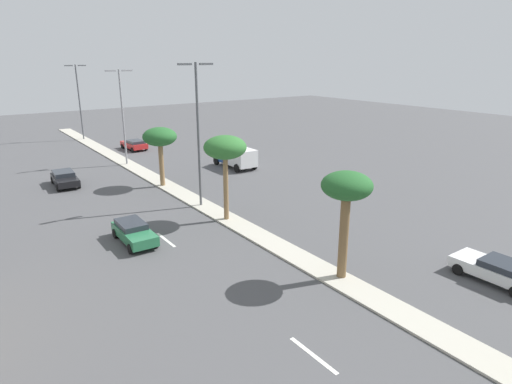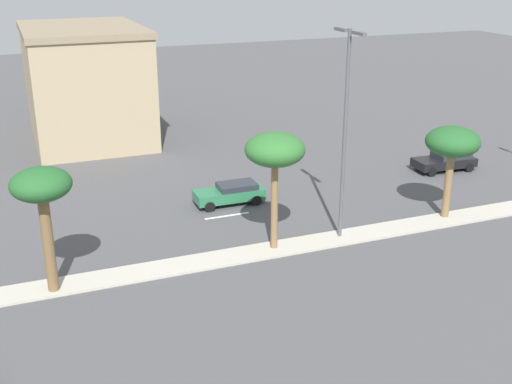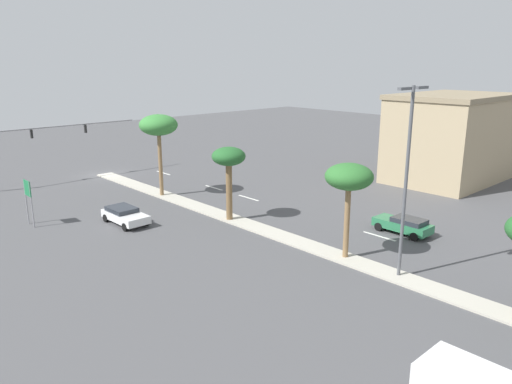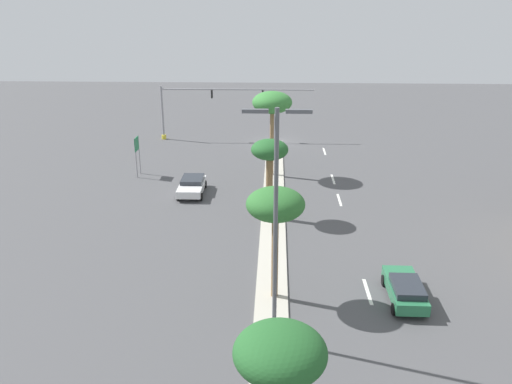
% 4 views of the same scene
% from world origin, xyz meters
% --- Properties ---
extents(ground_plane, '(160.00, 160.00, 0.00)m').
position_xyz_m(ground_plane, '(0.00, 33.67, 0.00)').
color(ground_plane, '#4C4C4F').
extents(lane_stripe_near, '(0.20, 2.80, 0.01)m').
position_xyz_m(lane_stripe_near, '(-5.43, 4.00, 0.01)').
color(lane_stripe_near, silver).
rests_on(lane_stripe_near, ground).
extents(lane_stripe_right, '(0.20, 2.80, 0.01)m').
position_xyz_m(lane_stripe_right, '(-5.43, 13.53, 0.01)').
color(lane_stripe_right, silver).
rests_on(lane_stripe_right, ground).
extents(lane_stripe_inboard, '(0.20, 2.80, 0.01)m').
position_xyz_m(lane_stripe_inboard, '(-5.43, 18.85, 0.01)').
color(lane_stripe_inboard, silver).
rests_on(lane_stripe_inboard, ground).
extents(lane_stripe_trailing, '(0.20, 2.80, 0.01)m').
position_xyz_m(lane_stripe_trailing, '(-5.43, 33.40, 0.01)').
color(lane_stripe_trailing, silver).
rests_on(lane_stripe_trailing, ground).
extents(traffic_signal_gantry, '(17.80, 0.53, 6.22)m').
position_xyz_m(traffic_signal_gantry, '(8.42, -0.74, 4.17)').
color(traffic_signal_gantry, gray).
rests_on(traffic_signal_gantry, ground).
extents(directional_road_sign, '(0.10, 1.34, 3.68)m').
position_xyz_m(directional_road_sign, '(12.66, 13.09, 2.63)').
color(directional_road_sign, gray).
rests_on(directional_road_sign, ground).
extents(palm_tree_near, '(3.59, 3.59, 7.76)m').
position_xyz_m(palm_tree_near, '(0.24, 12.60, 6.78)').
color(palm_tree_near, olive).
rests_on(palm_tree_near, median_curb).
extents(palm_tree_inboard, '(2.71, 2.71, 5.98)m').
position_xyz_m(palm_tree_inboard, '(0.31, 22.86, 5.06)').
color(palm_tree_inboard, brown).
rests_on(palm_tree_inboard, median_curb).
extents(palm_tree_outboard, '(3.10, 3.10, 6.29)m').
position_xyz_m(palm_tree_outboard, '(-0.15, 34.22, 5.44)').
color(palm_tree_outboard, olive).
rests_on(palm_tree_outboard, median_curb).
extents(palm_tree_far, '(3.12, 3.12, 5.48)m').
position_xyz_m(palm_tree_far, '(-0.35, 45.40, 4.63)').
color(palm_tree_far, olive).
rests_on(palm_tree_far, median_curb).
extents(street_lamp_rear, '(2.90, 0.24, 11.25)m').
position_xyz_m(street_lamp_rear, '(-0.16, 38.20, 6.61)').
color(street_lamp_rear, '#515459').
rests_on(street_lamp_rear, median_curb).
extents(sedan_white_near, '(2.16, 4.46, 1.28)m').
position_xyz_m(sedan_white_near, '(6.95, 17.70, 0.71)').
color(sedan_white_near, silver).
rests_on(sedan_white_near, ground).
extents(sedan_green_right, '(1.91, 4.37, 1.31)m').
position_xyz_m(sedan_green_right, '(-7.26, 34.28, 0.72)').
color(sedan_green_right, '#287047').
rests_on(sedan_green_right, ground).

